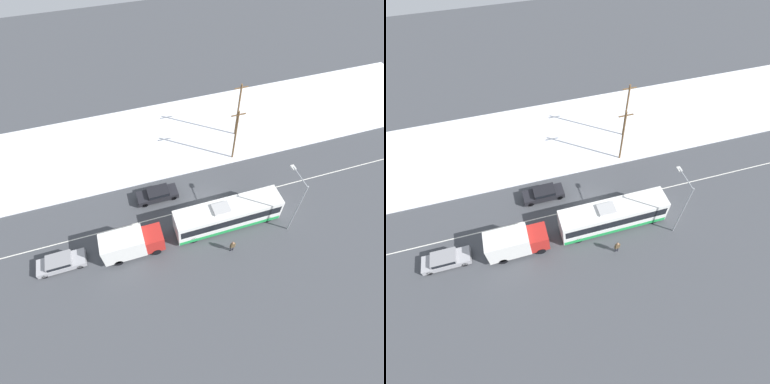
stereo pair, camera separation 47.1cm
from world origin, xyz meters
The scene contains 11 objects.
ground_plane centered at (0.00, 0.00, 0.00)m, with size 120.00×120.00×0.00m, color #424449.
snow_lot centered at (0.00, 12.71, 0.06)m, with size 80.00×14.75×0.12m.
lane_marking_center centered at (0.00, 0.00, 0.00)m, with size 60.00×0.12×0.00m.
city_bus centered at (1.19, -2.95, 1.67)m, with size 11.58×2.57×3.43m.
box_truck centered at (-9.30, -3.23, 1.71)m, with size 6.15×2.30×3.14m.
sedan_car centered at (-5.24, 2.74, 0.77)m, with size 4.74×1.80×1.40m.
parked_car_near_truck centered at (-16.43, -2.66, 0.76)m, with size 4.69×1.80×1.38m.
pedestrian_at_stop centered at (0.51, -6.22, 1.06)m, with size 0.62×0.28×1.73m.
streetlamp centered at (7.34, -5.03, 4.77)m, with size 0.36×2.98×7.49m.
utility_pole_roadside centered at (5.62, 6.24, 3.91)m, with size 1.80×0.24×7.44m.
utility_pole_snowlot centered at (7.65, 10.31, 4.16)m, with size 1.80×0.24×7.95m.
Camera 1 is at (-7.68, -18.45, 28.63)m, focal length 28.00 mm.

